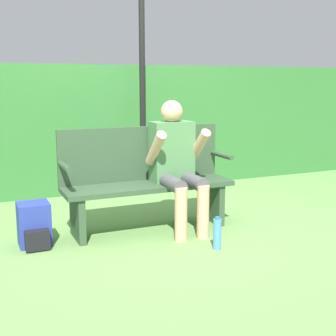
{
  "coord_description": "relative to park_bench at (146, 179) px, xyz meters",
  "views": [
    {
      "loc": [
        -1.53,
        -3.95,
        1.38
      ],
      "look_at": [
        0.15,
        -0.1,
        0.6
      ],
      "focal_mm": 50.0,
      "sensor_mm": 36.0,
      "label": 1
    }
  ],
  "objects": [
    {
      "name": "ground_plane",
      "position": [
        0.0,
        -0.07,
        -0.48
      ],
      "size": [
        40.0,
        40.0,
        0.0
      ],
      "primitive_type": "plane",
      "color": "#668E4C"
    },
    {
      "name": "hedge_back",
      "position": [
        0.0,
        1.73,
        0.31
      ],
      "size": [
        12.0,
        0.36,
        1.58
      ],
      "color": "#337033",
      "rests_on": "ground"
    },
    {
      "name": "park_bench",
      "position": [
        0.0,
        0.0,
        0.0
      ],
      "size": [
        1.59,
        0.43,
        0.96
      ],
      "color": "#334C33",
      "rests_on": "ground"
    },
    {
      "name": "person_seated",
      "position": [
        0.25,
        -0.13,
        0.19
      ],
      "size": [
        0.53,
        0.61,
        1.2
      ],
      "color": "#4C7F4C",
      "rests_on": "ground"
    },
    {
      "name": "backpack",
      "position": [
        -1.05,
        -0.08,
        -0.3
      ],
      "size": [
        0.26,
        0.33,
        0.37
      ],
      "color": "#283893",
      "rests_on": "ground"
    },
    {
      "name": "water_bottle",
      "position": [
        0.33,
        -0.78,
        -0.34
      ],
      "size": [
        0.07,
        0.07,
        0.28
      ],
      "color": "#4C8CCC",
      "rests_on": "ground"
    },
    {
      "name": "signpost",
      "position": [
        0.46,
        1.31,
        1.05
      ],
      "size": [
        0.36,
        0.09,
        2.77
      ],
      "color": "black",
      "rests_on": "ground"
    },
    {
      "name": "parked_car",
      "position": [
        3.95,
        11.58,
        0.13
      ],
      "size": [
        2.74,
        4.22,
        1.24
      ],
      "rotation": [
        0.0,
        0.0,
        1.86
      ],
      "color": "maroon",
      "rests_on": "ground"
    }
  ]
}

